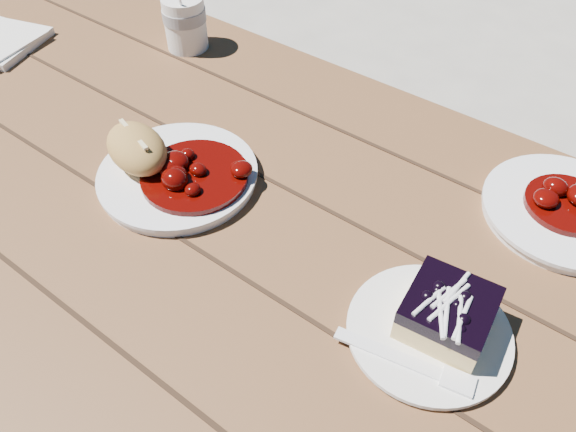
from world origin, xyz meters
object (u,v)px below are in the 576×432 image
Objects in this scene: dessert_plate at (428,332)px; second_plate at (564,212)px; picnic_table at (160,231)px; coffee_cup at (185,23)px; blueberry_cake at (448,312)px; main_plate at (178,176)px; bread_roll at (137,148)px.

dessert_plate is 0.29m from second_plate.
picnic_table is 20.71× the size of coffee_cup.
blueberry_cake is (0.01, 0.01, 0.03)m from dessert_plate.
main_plate is at bearing -150.63° from second_plate.
bread_roll is 1.18× the size of coffee_cup.
main_plate is 0.42m from blueberry_cake.
main_plate is at bearing 177.82° from dessert_plate.
bread_roll is 0.47m from dessert_plate.
picnic_table is at bearing -58.21° from coffee_cup.
bread_roll is at bearing -160.02° from main_plate.
picnic_table is 11.12× the size of dessert_plate.
dessert_plate reaches higher than picnic_table.
bread_roll is 0.36m from coffee_cup.
main_plate is at bearing 173.66° from blueberry_cake.
bread_roll is 0.53× the size of second_plate.
picnic_table is at bearing 178.22° from dessert_plate.
dessert_plate is at bearing 0.54° from bread_roll.
bread_roll is at bearing -151.55° from second_plate.
second_plate reaches higher than picnic_table.
coffee_cup reaches higher than blueberry_cake.
blueberry_cake is at bearing -100.77° from second_plate.
blueberry_cake is 1.05× the size of coffee_cup.
blueberry_cake is 0.47× the size of second_plate.
bread_roll reaches higher than main_plate.
bread_roll reaches higher than dessert_plate.
picnic_table is at bearing -179.68° from main_plate.
bread_roll is at bearing -56.78° from coffee_cup.
blueberry_cake reaches higher than picnic_table.
coffee_cup reaches higher than second_plate.
coffee_cup is at bearing 155.78° from dessert_plate.
main_plate is 1.96× the size of bread_roll.
second_plate is at bearing 29.37° from main_plate.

